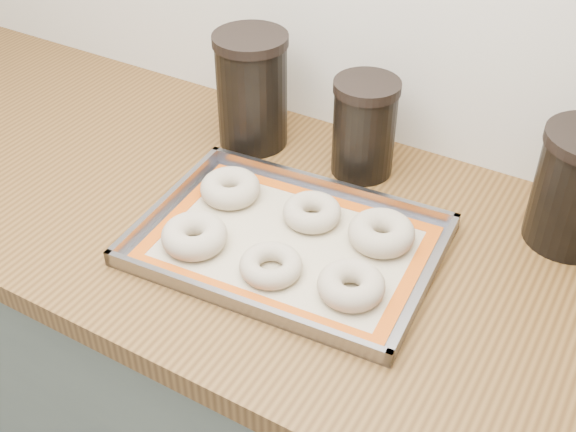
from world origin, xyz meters
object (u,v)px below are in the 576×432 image
Objects in this scene: bagel_back_left at (230,188)px; canister_left at (252,90)px; bagel_back_right at (381,233)px; baking_tray at (288,242)px; bagel_front_right at (351,285)px; bagel_back_mid at (312,212)px; bagel_front_left at (194,236)px; canister_mid at (364,127)px; bagel_front_mid at (271,265)px.

canister_left reaches higher than bagel_back_left.
canister_left reaches higher than bagel_back_right.
bagel_back_right is at bearing 31.22° from baking_tray.
bagel_front_right is 0.18m from bagel_back_mid.
bagel_front_left is 0.36m from canister_mid.
baking_tray is 4.88× the size of bagel_front_right.
baking_tray is 0.07m from bagel_back_mid.
bagel_back_right is (0.13, 0.08, 0.02)m from baking_tray.
canister_mid reaches higher than bagel_back_left.
canister_left is (-0.22, 0.16, 0.09)m from bagel_back_mid.
bagel_back_right reaches higher than baking_tray.
canister_mid reaches higher than bagel_front_mid.
bagel_back_right is at bearing 2.43° from bagel_back_mid.
canister_mid is at bearing 4.11° from canister_left.
bagel_front_right is at bearing -21.15° from baking_tray.
canister_left reaches higher than baking_tray.
bagel_front_right is 0.94× the size of bagel_back_right.
bagel_back_mid is at bearing 49.06° from bagel_front_left.
canister_left is at bearing -175.89° from canister_mid.
bagel_back_right is (-0.01, 0.13, 0.00)m from bagel_front_right.
bagel_front_right is 0.97× the size of bagel_back_left.
bagel_back_mid is 0.12m from bagel_back_right.
bagel_back_mid reaches higher than bagel_front_mid.
baking_tray is 2.23× the size of canister_left.
baking_tray is 0.16m from bagel_back_left.
bagel_front_left is 0.20m from bagel_back_mid.
canister_mid is (0.22, 0.02, -0.02)m from canister_left.
bagel_front_left and bagel_back_right have the same top height.
bagel_front_left is 0.14m from bagel_front_mid.
bagel_back_right reaches higher than bagel_front_right.
bagel_back_right is 0.38m from canister_left.
bagel_back_right is (0.27, 0.02, 0.00)m from bagel_back_left.
canister_mid is (0.15, 0.19, 0.07)m from bagel_back_left.
bagel_back_left is (-0.28, 0.11, 0.00)m from bagel_front_right.
bagel_back_left is 0.21m from canister_left.
bagel_front_right is at bearing -43.05° from bagel_back_mid.
canister_left is (-0.21, 0.24, 0.10)m from baking_tray.
bagel_back_right is (0.25, 0.15, 0.00)m from bagel_front_left.
bagel_back_mid is at bearing -177.57° from bagel_back_right.
bagel_front_right is 0.56× the size of canister_mid.
bagel_front_mid is 0.20m from bagel_back_left.
bagel_back_mid is 0.29m from canister_left.
bagel_front_left is 1.09× the size of bagel_front_mid.
bagel_front_mid is 0.19m from bagel_back_right.
bagel_back_left reaches higher than bagel_front_mid.
baking_tray is 0.26m from canister_mid.
bagel_back_right is at bearing -56.02° from canister_mid.
bagel_front_left reaches higher than bagel_front_mid.
bagel_front_mid is at bearing -127.39° from bagel_back_right.
bagel_front_left is at bearing -130.94° from bagel_back_mid.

